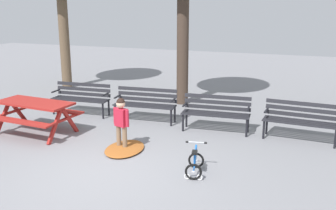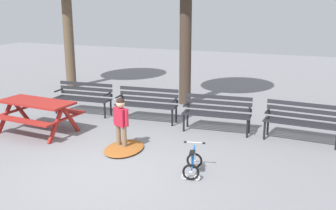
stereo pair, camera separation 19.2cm
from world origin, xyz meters
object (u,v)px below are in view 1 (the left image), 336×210
Objects in this scene: park_bench_far_right at (301,118)px; kids_bicycle at (195,163)px; picnic_table at (35,109)px; park_bench_far_left at (82,96)px; child_standing at (121,119)px; park_bench_left at (146,102)px; park_bench_right at (216,110)px.

park_bench_far_right reaches higher than kids_bicycle.
picnic_table is 1.17× the size of park_bench_far_left.
park_bench_far_right is 3.96m from child_standing.
kids_bicycle is (4.03, -2.67, -0.31)m from park_bench_far_left.
picnic_table reaches higher than kids_bicycle.
park_bench_far_left is at bearing -179.30° from park_bench_left.
park_bench_far_left is 1.90m from park_bench_left.
kids_bicycle is (0.23, -2.53, -0.31)m from park_bench_right.
park_bench_right is 2.68× the size of kids_bicycle.
picnic_table is 1.17× the size of park_bench_far_right.
park_bench_left and park_bench_far_right have the same top height.
picnic_table is 1.80m from park_bench_far_left.
park_bench_left is at bearing 174.95° from park_bench_right.
child_standing reaches higher than park_bench_far_right.
park_bench_left and park_bench_right have the same top height.
park_bench_far_left is at bearing 178.78° from park_bench_far_right.
park_bench_far_left is 5.71m from park_bench_far_right.
park_bench_left is at bearing 0.70° from park_bench_far_left.
child_standing reaches higher than park_bench_far_left.
picnic_table is 1.17× the size of park_bench_left.
park_bench_left is 1.00× the size of park_bench_far_right.
child_standing reaches higher than park_bench_right.
picnic_table is at bearing 168.04° from kids_bicycle.
park_bench_far_right is at bearing 56.53° from kids_bicycle.
kids_bicycle is at bearing -51.73° from park_bench_left.
park_bench_far_right is at bearing 0.69° from park_bench_right.
picnic_table is at bearing -137.87° from park_bench_left.
child_standing reaches higher than kids_bicycle.
child_standing is 1.82× the size of kids_bicycle.
kids_bicycle is (2.13, -2.70, -0.31)m from park_bench_left.
child_standing reaches higher than park_bench_left.
picnic_table is at bearing 174.69° from child_standing.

